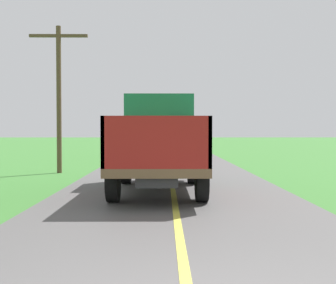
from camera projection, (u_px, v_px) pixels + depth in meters
banana_truck_near at (159, 141)px, 12.37m from camera, size 2.38×5.82×2.80m
banana_truck_far at (161, 135)px, 27.89m from camera, size 2.38×5.81×2.80m
utility_pole_roadside at (59, 92)px, 17.29m from camera, size 2.41×0.20×6.09m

